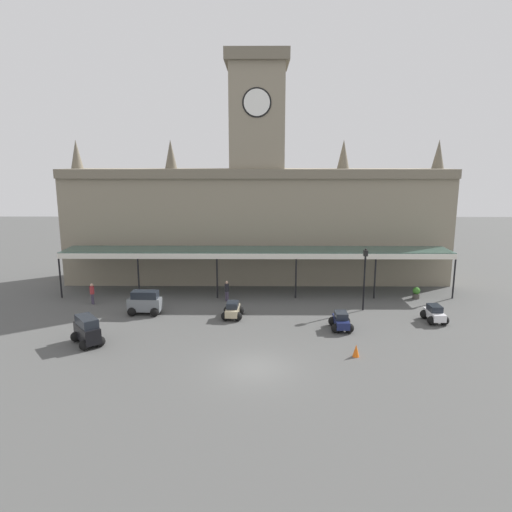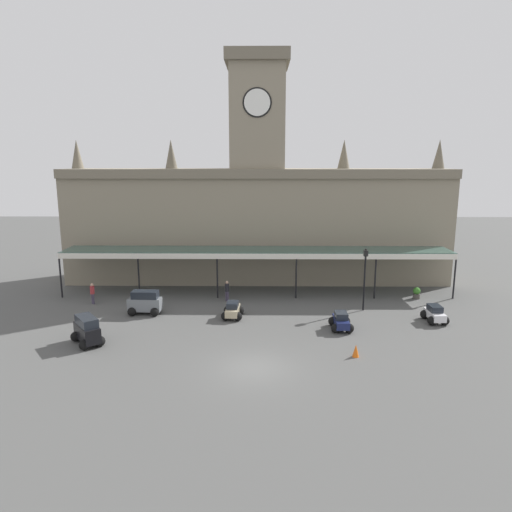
{
  "view_description": "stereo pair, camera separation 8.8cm",
  "coord_description": "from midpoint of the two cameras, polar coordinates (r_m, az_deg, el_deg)",
  "views": [
    {
      "loc": [
        0.23,
        -23.4,
        11.11
      ],
      "look_at": [
        0.0,
        7.63,
        4.7
      ],
      "focal_mm": 32.26,
      "sensor_mm": 36.0,
      "label": 1
    },
    {
      "loc": [
        0.32,
        -23.4,
        11.11
      ],
      "look_at": [
        0.0,
        7.63,
        4.7
      ],
      "focal_mm": 32.26,
      "sensor_mm": 36.0,
      "label": 2
    }
  ],
  "objects": [
    {
      "name": "station_building",
      "position": [
        43.08,
        0.06,
        5.4
      ],
      "size": [
        35.01,
        5.65,
        20.32
      ],
      "color": "gray",
      "rests_on": "ground"
    },
    {
      "name": "planter_near_kerb",
      "position": [
        40.16,
        19.19,
        -4.33
      ],
      "size": [
        0.6,
        0.6,
        0.96
      ],
      "color": "#47423D",
      "rests_on": "ground"
    },
    {
      "name": "car_white_sedan",
      "position": [
        34.97,
        21.18,
        -6.8
      ],
      "size": [
        1.56,
        2.08,
        1.19
      ],
      "color": "silver",
      "rests_on": "ground"
    },
    {
      "name": "traffic_cone",
      "position": [
        27.74,
        12.21,
        -11.39
      ],
      "size": [
        0.4,
        0.4,
        0.74
      ],
      "primitive_type": "cone",
      "color": "orange",
      "rests_on": "ground"
    },
    {
      "name": "car_navy_sedan",
      "position": [
        31.74,
        10.41,
        -8.05
      ],
      "size": [
        1.53,
        2.06,
        1.19
      ],
      "color": "#19214C",
      "rests_on": "ground"
    },
    {
      "name": "pedestrian_near_entrance",
      "position": [
        37.2,
        -3.7,
        -4.27
      ],
      "size": [
        0.34,
        0.35,
        1.67
      ],
      "color": "#3F384C",
      "rests_on": "ground"
    },
    {
      "name": "pedestrian_crossing_forecourt",
      "position": [
        38.7,
        -19.71,
        -4.31
      ],
      "size": [
        0.34,
        0.35,
        1.67
      ],
      "color": "#3F384C",
      "rests_on": "ground"
    },
    {
      "name": "car_grey_van",
      "position": [
        35.07,
        -13.69,
        -5.75
      ],
      "size": [
        2.44,
        1.67,
        1.77
      ],
      "color": "slate",
      "rests_on": "ground"
    },
    {
      "name": "car_black_van",
      "position": [
        30.55,
        -20.27,
        -8.79
      ],
      "size": [
        2.44,
        2.56,
        1.77
      ],
      "color": "black",
      "rests_on": "ground"
    },
    {
      "name": "entrance_canopy",
      "position": [
        38.58,
        0.01,
        0.59
      ],
      "size": [
        32.52,
        3.26,
        3.84
      ],
      "color": "#38564C",
      "rests_on": "ground"
    },
    {
      "name": "ground_plane",
      "position": [
        25.91,
        -0.23,
        -13.72
      ],
      "size": [
        140.0,
        140.0,
        0.0
      ],
      "primitive_type": "plane",
      "color": "#4E4E4D"
    },
    {
      "name": "victorian_lamppost",
      "position": [
        35.32,
        13.26,
        -1.95
      ],
      "size": [
        0.3,
        0.3,
        4.78
      ],
      "color": "black",
      "rests_on": "ground"
    },
    {
      "name": "car_beige_sedan",
      "position": [
        33.48,
        -2.98,
        -6.82
      ],
      "size": [
        1.61,
        2.1,
        1.19
      ],
      "color": "tan",
      "rests_on": "ground"
    }
  ]
}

